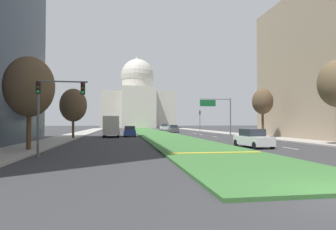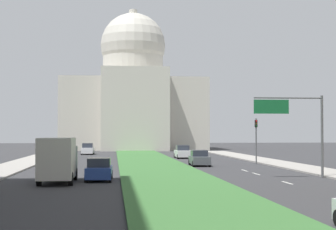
% 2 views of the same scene
% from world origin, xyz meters
% --- Properties ---
extents(ground_plane, '(260.00, 260.00, 0.00)m').
position_xyz_m(ground_plane, '(0.00, 58.35, 0.00)').
color(ground_plane, '#333335').
extents(grass_median, '(7.33, 105.04, 0.14)m').
position_xyz_m(grass_median, '(0.00, 52.52, 0.07)').
color(grass_median, '#386B33').
rests_on(grass_median, ground_plane).
extents(lane_dashes_right, '(0.16, 35.69, 0.01)m').
position_xyz_m(lane_dashes_right, '(8.10, 34.11, 0.00)').
color(lane_dashes_right, silver).
rests_on(lane_dashes_right, ground_plane).
extents(sidewalk_right, '(4.00, 105.04, 0.15)m').
position_xyz_m(sidewalk_right, '(14.53, 46.68, 0.07)').
color(sidewalk_right, '#9E9991').
rests_on(sidewalk_right, ground_plane).
extents(capitol_building, '(30.20, 23.95, 30.39)m').
position_xyz_m(capitol_building, '(0.00, 115.94, 11.28)').
color(capitol_building, beige).
rests_on(capitol_building, ground_plane).
extents(traffic_light_far_right, '(0.28, 0.35, 5.20)m').
position_xyz_m(traffic_light_far_right, '(12.03, 59.40, 3.31)').
color(traffic_light_far_right, '#515456').
rests_on(traffic_light_far_right, ground_plane).
extents(overhead_guide_sign, '(5.62, 0.20, 6.50)m').
position_xyz_m(overhead_guide_sign, '(10.12, 40.10, 4.65)').
color(overhead_guide_sign, '#515456').
rests_on(overhead_guide_sign, ground_plane).
extents(sedan_midblock, '(2.01, 4.28, 1.69)m').
position_xyz_m(sedan_midblock, '(-5.25, 39.27, 0.79)').
color(sedan_midblock, navy).
rests_on(sedan_midblock, ground_plane).
extents(sedan_distant, '(2.05, 4.69, 1.69)m').
position_xyz_m(sedan_distant, '(4.98, 56.40, 0.80)').
color(sedan_distant, '#4C5156').
rests_on(sedan_distant, ground_plane).
extents(sedan_far_horizon, '(1.98, 4.68, 1.82)m').
position_xyz_m(sedan_far_horizon, '(5.40, 73.98, 0.85)').
color(sedan_far_horizon, silver).
rests_on(sedan_far_horizon, ground_plane).
extents(sedan_very_far, '(2.01, 4.56, 1.85)m').
position_xyz_m(sedan_very_far, '(-8.38, 88.52, 0.86)').
color(sedan_very_far, silver).
rests_on(sedan_very_far, ground_plane).
extents(box_truck_delivery, '(2.40, 6.40, 3.20)m').
position_xyz_m(box_truck_delivery, '(-8.11, 37.63, 1.68)').
color(box_truck_delivery, '#4C5156').
rests_on(box_truck_delivery, ground_plane).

